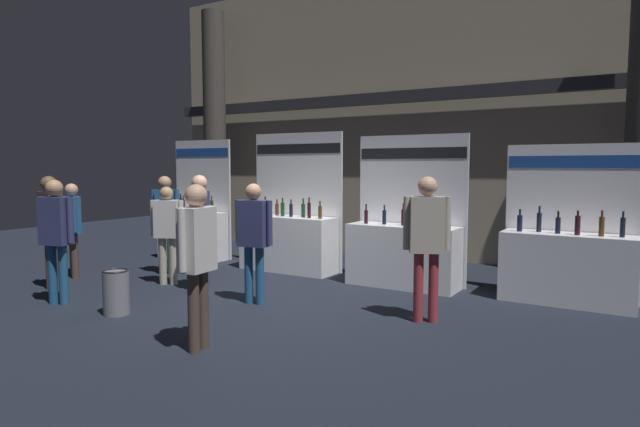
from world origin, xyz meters
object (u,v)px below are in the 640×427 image
object	(u,v)px
visitor_1	(73,221)
visitor_4	(50,222)
trash_bin	(116,292)
visitor_0	(167,227)
visitor_5	(254,232)
visitor_8	(200,222)
visitor_9	(197,252)
visitor_3	(56,229)
exhibitor_booth_3	(568,262)
exhibitor_booth_1	(289,237)
exhibitor_booth_2	(404,249)
exhibitor_booth_0	(194,230)
visitor_2	(427,234)
visitor_6	(165,217)

from	to	relation	value
visitor_1	visitor_4	bearing A→B (deg)	154.84
trash_bin	visitor_4	world-z (taller)	visitor_4
visitor_0	visitor_5	bearing A→B (deg)	146.97
visitor_8	visitor_9	bearing A→B (deg)	-169.25
visitor_3	exhibitor_booth_3	bearing A→B (deg)	-164.47
exhibitor_booth_1	visitor_3	xyz separation A→B (m)	(-1.39, -3.75, 0.43)
visitor_3	visitor_4	size ratio (longest dim) A/B	0.98
exhibitor_booth_2	exhibitor_booth_3	bearing A→B (deg)	4.81
exhibitor_booth_0	visitor_2	bearing A→B (deg)	-17.53
visitor_6	visitor_9	size ratio (longest dim) A/B	1.00
visitor_5	visitor_8	bearing A→B (deg)	164.70
visitor_3	visitor_9	world-z (taller)	visitor_9
exhibitor_booth_1	visitor_3	size ratio (longest dim) A/B	1.46
visitor_0	exhibitor_booth_2	bearing A→B (deg)	-176.59
exhibitor_booth_3	visitor_0	xyz separation A→B (m)	(-5.80, -2.14, 0.36)
visitor_8	visitor_6	bearing A→B (deg)	33.42
trash_bin	visitor_9	xyz separation A→B (m)	(1.93, -0.45, 0.77)
exhibitor_booth_0	visitor_0	world-z (taller)	exhibitor_booth_0
exhibitor_booth_0	visitor_3	xyz separation A→B (m)	(1.06, -3.74, 0.45)
visitor_1	visitor_6	size ratio (longest dim) A/B	0.93
visitor_8	visitor_2	bearing A→B (deg)	-118.91
visitor_1	visitor_9	size ratio (longest dim) A/B	0.93
trash_bin	visitor_5	distance (m)	1.99
visitor_3	visitor_8	distance (m)	2.02
exhibitor_booth_2	visitor_6	world-z (taller)	exhibitor_booth_2
visitor_1	visitor_2	world-z (taller)	visitor_2
exhibitor_booth_3	visitor_0	world-z (taller)	exhibitor_booth_3
exhibitor_booth_0	visitor_5	xyz separation A→B (m)	(3.42, -2.26, 0.42)
exhibitor_booth_1	visitor_9	distance (m)	4.47
visitor_0	visitor_4	world-z (taller)	visitor_4
exhibitor_booth_0	exhibitor_booth_1	xyz separation A→B (m)	(2.45, 0.01, 0.02)
exhibitor_booth_0	trash_bin	xyz separation A→B (m)	(2.21, -3.65, -0.32)
exhibitor_booth_1	trash_bin	world-z (taller)	exhibitor_booth_1
exhibitor_booth_1	visitor_2	bearing A→B (deg)	-28.70
exhibitor_booth_3	visitor_3	xyz separation A→B (m)	(-6.16, -3.85, 0.47)
visitor_1	visitor_3	xyz separation A→B (m)	(1.48, -1.24, 0.07)
visitor_2	visitor_9	size ratio (longest dim) A/B	1.03
exhibitor_booth_2	visitor_3	bearing A→B (deg)	-135.69
visitor_4	visitor_6	world-z (taller)	visitor_4
visitor_0	visitor_9	xyz separation A→B (m)	(2.72, -2.08, 0.11)
visitor_3	visitor_4	distance (m)	1.02
exhibitor_booth_1	visitor_8	xyz separation A→B (m)	(-0.23, -2.10, 0.46)
visitor_4	exhibitor_booth_1	bearing A→B (deg)	59.27
visitor_0	visitor_5	world-z (taller)	visitor_5
exhibitor_booth_0	visitor_0	size ratio (longest dim) A/B	1.54
visitor_8	visitor_9	world-z (taller)	visitor_8
exhibitor_booth_2	visitor_5	world-z (taller)	exhibitor_booth_2
exhibitor_booth_0	visitor_4	world-z (taller)	exhibitor_booth_0
exhibitor_booth_3	visitor_2	size ratio (longest dim) A/B	1.24
visitor_0	visitor_9	distance (m)	3.42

